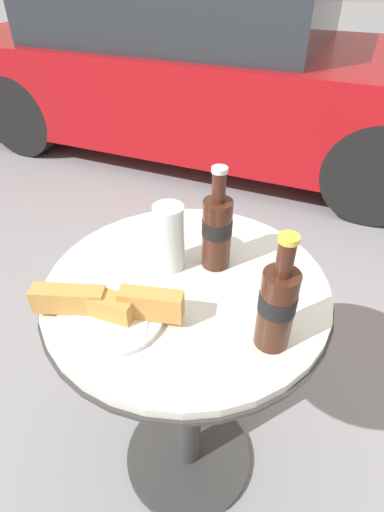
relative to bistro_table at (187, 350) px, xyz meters
name	(u,v)px	position (x,y,z in m)	size (l,w,h in m)	color
ground_plane	(188,455)	(0.00, 0.00, -0.54)	(30.00, 30.00, 0.00)	gray
bistro_table	(187,350)	(0.00, 0.00, 0.00)	(0.63, 0.63, 0.77)	#333333
cola_bottle_left	(277,305)	(0.21, -0.09, 0.32)	(0.07, 0.07, 0.24)	#3D1E14
cola_bottle_right	(217,229)	(0.03, 0.09, 0.32)	(0.07, 0.07, 0.24)	#3D1E14
drinking_glass	(169,240)	(-0.06, 0.04, 0.30)	(0.07, 0.07, 0.15)	black
lunch_plate_near	(110,308)	(-0.09, -0.15, 0.25)	(0.29, 0.21, 0.07)	white
parked_car	(206,68)	(-0.94, 2.52, 0.07)	(4.20, 1.66, 1.30)	#9E0F14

